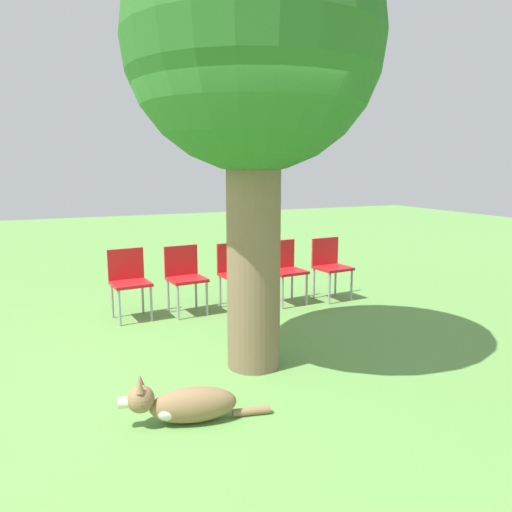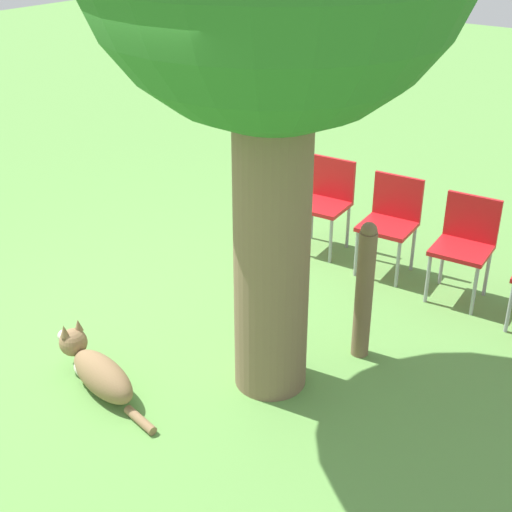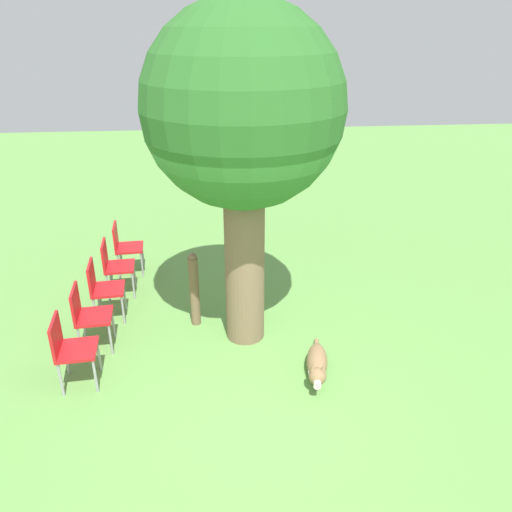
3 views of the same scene
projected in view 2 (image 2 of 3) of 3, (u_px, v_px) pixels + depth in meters
The scene contains 6 objects.
ground_plane at pixel (171, 334), 5.44m from camera, with size 30.00×30.00×0.00m, color #609947.
dog at pixel (97, 370), 4.79m from camera, with size 0.37×1.10×0.38m.
fence_post at pixel (364, 290), 4.96m from camera, with size 0.13×0.13×1.05m.
red_chair_0 at pixel (326, 197), 6.53m from camera, with size 0.45×0.47×0.85m.
red_chair_1 at pixel (391, 217), 6.13m from camera, with size 0.45×0.47×0.85m.
red_chair_2 at pixel (465, 240), 5.74m from camera, with size 0.45×0.47×0.85m.
Camera 2 is at (3.29, 3.23, 3.02)m, focal length 50.00 mm.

